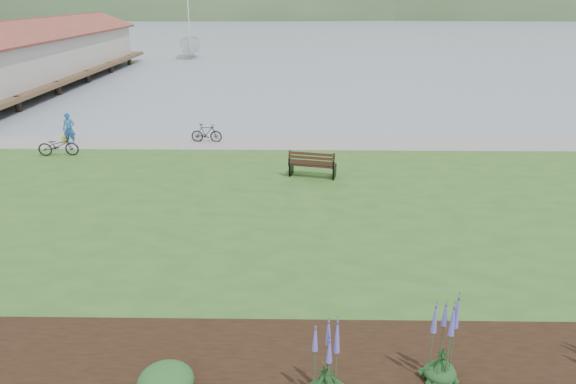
# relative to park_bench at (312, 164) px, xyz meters

# --- Properties ---
(ground) EXTENTS (600.00, 600.00, 0.00)m
(ground) POSITION_rel_park_bench_xyz_m (-2.49, -2.08, -0.96)
(ground) COLOR slate
(ground) RESTS_ON ground
(lawn) EXTENTS (34.00, 20.00, 0.40)m
(lawn) POSITION_rel_park_bench_xyz_m (-2.49, -4.08, -0.76)
(lawn) COLOR #2C581F
(lawn) RESTS_ON ground
(shoreline_path) EXTENTS (34.00, 2.20, 0.03)m
(shoreline_path) POSITION_rel_park_bench_xyz_m (-2.49, 4.82, -0.55)
(shoreline_path) COLOR gray
(shoreline_path) RESTS_ON lawn
(far_hillside) EXTENTS (580.00, 80.00, 38.00)m
(far_hillside) POSITION_rel_park_bench_xyz_m (17.51, 167.92, -0.96)
(far_hillside) COLOR #365630
(far_hillside) RESTS_ON ground
(pier_pavilion) EXTENTS (8.00, 36.00, 5.40)m
(pier_pavilion) POSITION_rel_park_bench_xyz_m (-22.49, 25.44, 1.68)
(pier_pavilion) COLOR #4C3826
(pier_pavilion) RESTS_ON ground
(park_bench) EXTENTS (1.94, 1.12, 1.13)m
(park_bench) POSITION_rel_park_bench_xyz_m (0.00, 0.00, 0.00)
(park_bench) COLOR black
(park_bench) RESTS_ON lawn
(person) EXTENTS (0.72, 0.54, 1.84)m
(person) POSITION_rel_park_bench_xyz_m (-11.57, 4.53, 0.36)
(person) COLOR #22599E
(person) RESTS_ON lawn
(bicycle_a) EXTENTS (0.79, 1.83, 0.93)m
(bicycle_a) POSITION_rel_park_bench_xyz_m (-11.37, 2.76, -0.10)
(bicycle_a) COLOR black
(bicycle_a) RESTS_ON lawn
(bicycle_b) EXTENTS (0.50, 1.54, 0.92)m
(bicycle_b) POSITION_rel_park_bench_xyz_m (-5.06, 5.12, -0.10)
(bicycle_b) COLOR black
(bicycle_b) RESTS_ON lawn
(sailboat) EXTENTS (12.74, 12.92, 29.58)m
(sailboat) POSITION_rel_park_bench_xyz_m (-13.48, 44.64, -0.96)
(sailboat) COLOR silver
(sailboat) RESTS_ON ground
(pannier) EXTENTS (0.24, 0.30, 0.28)m
(pannier) POSITION_rel_park_bench_xyz_m (-12.12, 5.11, -0.42)
(pannier) COLOR yellow
(pannier) RESTS_ON lawn
(echium_0) EXTENTS (0.62, 0.62, 1.76)m
(echium_0) POSITION_rel_park_bench_xyz_m (-0.10, -12.05, 0.17)
(echium_0) COLOR #153C1A
(echium_0) RESTS_ON garden_bed
(echium_1) EXTENTS (0.62, 0.62, 2.06)m
(echium_1) POSITION_rel_park_bench_xyz_m (2.09, -11.55, 0.31)
(echium_1) COLOR #153C1A
(echium_1) RESTS_ON garden_bed
(shrub_0) EXTENTS (1.03, 1.03, 0.51)m
(shrub_0) POSITION_rel_park_bench_xyz_m (-2.98, -11.99, -0.27)
(shrub_0) COLOR #1E4C21
(shrub_0) RESTS_ON garden_bed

